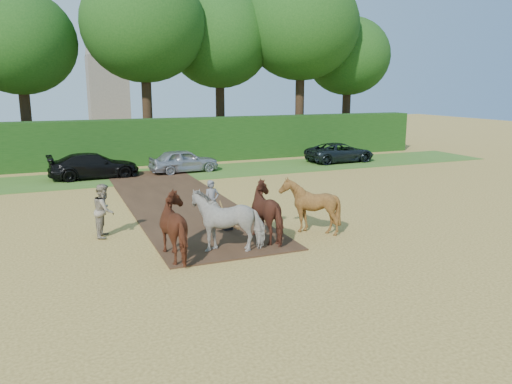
{
  "coord_description": "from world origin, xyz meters",
  "views": [
    {
      "loc": [
        -3.62,
        -14.92,
        5.18
      ],
      "look_at": [
        3.11,
        1.37,
        1.4
      ],
      "focal_mm": 35.0,
      "sensor_mm": 36.0,
      "label": 1
    }
  ],
  "objects_px": {
    "spectator_near": "(104,210)",
    "parked_cars": "(114,165)",
    "church": "(103,18)",
    "plough_team": "(249,215)"
  },
  "relations": [
    {
      "from": "spectator_near",
      "to": "parked_cars",
      "type": "height_order",
      "value": "spectator_near"
    },
    {
      "from": "plough_team",
      "to": "spectator_near",
      "type": "bearing_deg",
      "value": 148.61
    },
    {
      "from": "spectator_near",
      "to": "plough_team",
      "type": "distance_m",
      "value": 5.11
    },
    {
      "from": "plough_team",
      "to": "church",
      "type": "bearing_deg",
      "value": 88.21
    },
    {
      "from": "parked_cars",
      "to": "church",
      "type": "bearing_deg",
      "value": 83.92
    },
    {
      "from": "spectator_near",
      "to": "church",
      "type": "bearing_deg",
      "value": 9.03
    },
    {
      "from": "plough_team",
      "to": "church",
      "type": "height_order",
      "value": "church"
    },
    {
      "from": "parked_cars",
      "to": "spectator_near",
      "type": "bearing_deg",
      "value": -98.5
    },
    {
      "from": "parked_cars",
      "to": "church",
      "type": "distance_m",
      "value": 42.91
    },
    {
      "from": "plough_team",
      "to": "church",
      "type": "relative_size",
      "value": 0.24
    }
  ]
}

